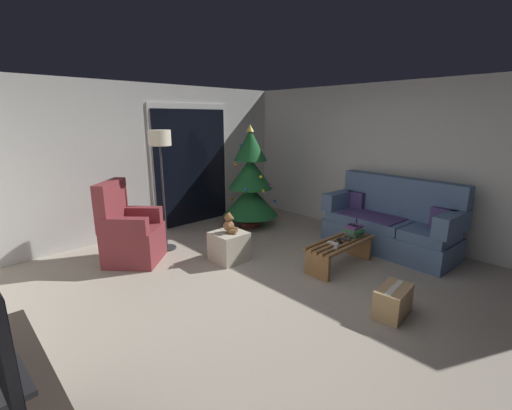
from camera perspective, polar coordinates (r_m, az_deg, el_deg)
The scene contains 20 objects.
ground_plane at distance 4.04m, azimuth 2.71°, elevation -14.57°, with size 7.00×7.00×0.00m, color #9E9384.
wall_back at distance 6.12m, azimuth -18.25°, elevation 7.00°, with size 5.72×0.12×2.50m, color beige.
wall_right at distance 5.98m, azimuth 22.50°, elevation 6.48°, with size 0.12×6.00×2.50m, color beige.
patio_door_frame at distance 6.50m, azimuth -10.66°, elevation 6.53°, with size 1.60×0.02×2.20m, color silver.
patio_door_glass at distance 6.50m, azimuth -10.56°, elevation 6.08°, with size 1.50×0.02×2.10m, color black.
couch at distance 5.58m, azimuth 21.37°, elevation -2.87°, with size 0.88×1.98×1.08m.
coffee_table at distance 4.76m, azimuth 13.75°, elevation -7.17°, with size 1.10×0.40×0.36m.
remote_silver at distance 4.48m, azimuth 13.10°, elevation -6.74°, with size 0.04×0.16×0.02m, color #ADADB2.
remote_white at distance 4.59m, azimuth 12.68°, elevation -6.18°, with size 0.04×0.16×0.02m, color silver.
remote_graphite at distance 4.77m, azimuth 14.53°, elevation -5.50°, with size 0.04×0.16×0.02m, color #333338.
remote_black at distance 4.68m, azimuth 13.70°, elevation -5.83°, with size 0.04×0.16×0.02m, color black.
book_stack at distance 4.92m, azimuth 15.90°, elevation -4.15°, with size 0.26×0.24×0.15m.
cell_phone at distance 4.91m, azimuth 15.85°, elevation -3.24°, with size 0.07×0.14×0.01m, color black.
christmas_tree at distance 6.18m, azimuth -0.94°, elevation 3.74°, with size 1.00×1.00×1.84m.
armchair at distance 5.05m, azimuth -20.20°, elevation -4.48°, with size 0.97×0.97×1.13m.
floor_lamp at distance 5.15m, azimuth -15.58°, elevation 8.81°, with size 0.32×0.32×1.78m.
ottoman at distance 4.86m, azimuth -4.49°, elevation -6.84°, with size 0.44×0.44×0.41m, color #B2A893.
teddy_bear_chestnut at distance 4.75m, azimuth -4.44°, elevation -3.19°, with size 0.21×0.22×0.29m.
teddy_bear_honey_by_tree at distance 5.56m, azimuth -4.53°, elevation -4.97°, with size 0.22×0.21×0.29m.
cardboard_box_taped_mid_floor at distance 3.87m, azimuth 21.77°, elevation -14.58°, with size 0.47×0.30×0.30m.
Camera 1 is at (-2.55, -2.46, 1.95)m, focal length 24.12 mm.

